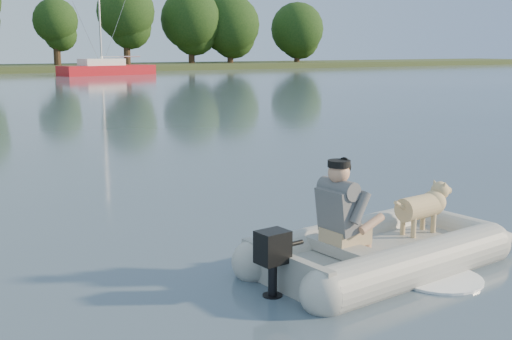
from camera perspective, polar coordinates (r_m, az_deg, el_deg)
water at (r=7.00m, az=6.16°, el=-8.51°), size 160.00×160.00×0.00m
dinghy at (r=7.03m, az=11.49°, el=-3.92°), size 4.63×3.39×1.30m
man at (r=6.56m, az=7.42°, el=-3.27°), size 0.74×0.65×1.00m
dog at (r=7.53m, az=14.27°, el=-3.58°), size 0.90×0.41×0.58m
outboard_motor at (r=6.09m, az=1.49°, el=-8.58°), size 0.41×0.31×0.73m
sailboat at (r=57.05m, az=-13.16°, el=8.72°), size 8.58×4.13×11.34m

